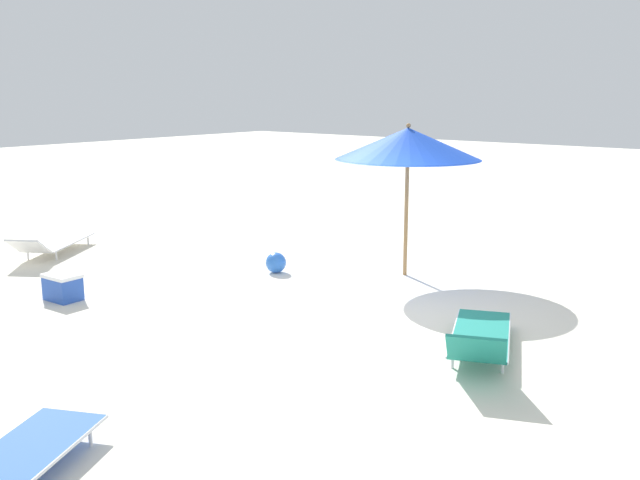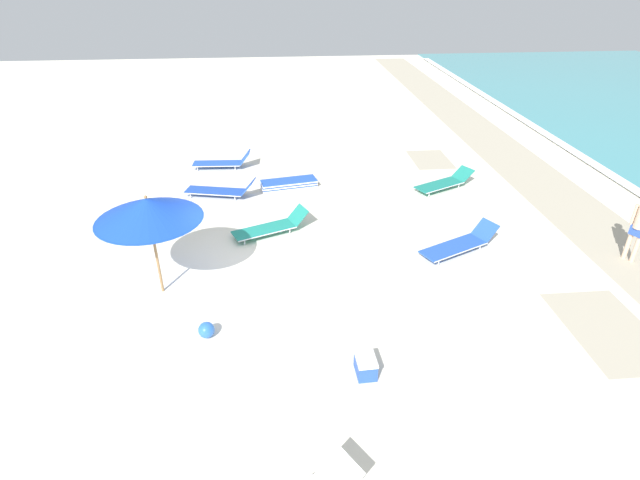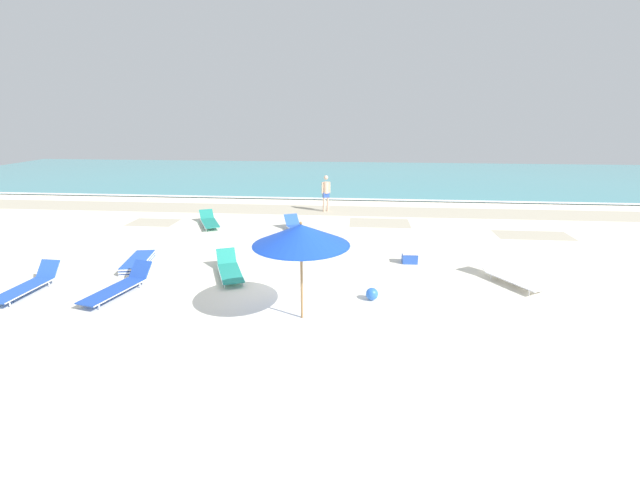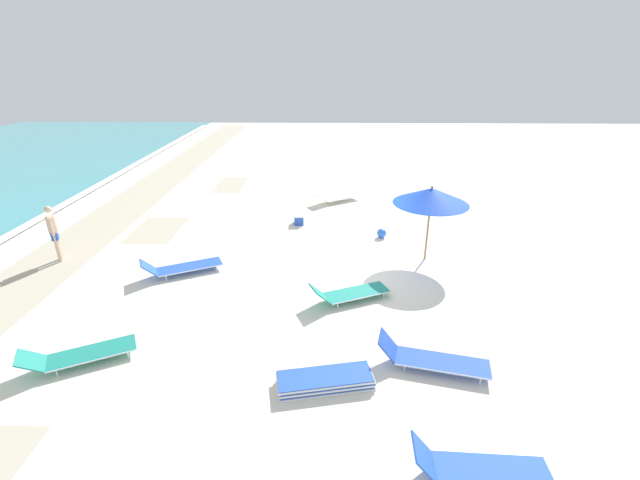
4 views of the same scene
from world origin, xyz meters
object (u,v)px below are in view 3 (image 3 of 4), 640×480
at_px(beach_ball, 372,294).
at_px(beachgoer_wading_adult, 326,191).
at_px(sun_lounger_mid_beach_pair_a, 230,269).
at_px(beach_umbrella, 301,235).
at_px(sun_lounger_beside_umbrella, 27,285).
at_px(sun_lounger_mid_beach_solo, 209,221).
at_px(sun_lounger_under_umbrella, 298,228).
at_px(sun_lounger_near_water_left, 509,276).
at_px(sun_lounger_near_water_right, 119,286).
at_px(cooler_box, 410,257).
at_px(lounger_stack, 138,262).

bearing_deg(beach_ball, beachgoer_wading_adult, 101.05).
xyz_separation_m(sun_lounger_mid_beach_pair_a, beachgoer_wading_adult, (2.19, 8.83, 0.78)).
height_order(beach_umbrella, sun_lounger_beside_umbrella, beach_umbrella).
xyz_separation_m(sun_lounger_mid_beach_solo, beachgoer_wading_adult, (4.76, 3.20, 0.79)).
distance_m(beach_umbrella, sun_lounger_under_umbrella, 7.56).
distance_m(sun_lounger_under_umbrella, sun_lounger_near_water_left, 8.13).
bearing_deg(sun_lounger_near_water_right, beachgoer_wading_adult, 78.54).
bearing_deg(sun_lounger_mid_beach_pair_a, sun_lounger_mid_beach_solo, 91.39).
distance_m(sun_lounger_under_umbrella, sun_lounger_mid_beach_solo, 4.05).
relative_size(sun_lounger_beside_umbrella, beachgoer_wading_adult, 1.17).
bearing_deg(cooler_box, beach_ball, 63.85).
bearing_deg(beach_ball, sun_lounger_near_water_left, 20.99).
bearing_deg(sun_lounger_near_water_right, sun_lounger_mid_beach_pair_a, 44.10).
xyz_separation_m(beachgoer_wading_adult, cooler_box, (3.27, -7.19, -0.81)).
bearing_deg(sun_lounger_mid_beach_pair_a, sun_lounger_beside_umbrella, 175.20).
distance_m(beach_umbrella, sun_lounger_mid_beach_solo, 9.73).
bearing_deg(sun_lounger_mid_beach_pair_a, sun_lounger_under_umbrella, 50.66).
bearing_deg(lounger_stack, sun_lounger_mid_beach_solo, 72.67).
xyz_separation_m(lounger_stack, beachgoer_wading_adult, (5.34, 8.25, 0.88)).
bearing_deg(beachgoer_wading_adult, sun_lounger_mid_beach_solo, -172.18).
bearing_deg(sun_lounger_near_water_left, sun_lounger_mid_beach_solo, 120.79).
height_order(sun_lounger_near_water_right, sun_lounger_mid_beach_solo, sun_lounger_near_water_right).
bearing_deg(lounger_stack, sun_lounger_near_water_right, -85.98).
relative_size(sun_lounger_beside_umbrella, sun_lounger_near_water_right, 0.91).
xyz_separation_m(sun_lounger_beside_umbrella, sun_lounger_mid_beach_pair_a, (5.08, 1.68, -0.00)).
height_order(sun_lounger_near_water_right, cooler_box, sun_lounger_near_water_right).
relative_size(sun_lounger_near_water_left, beachgoer_wading_adult, 1.19).
bearing_deg(sun_lounger_under_umbrella, cooler_box, -63.38).
relative_size(sun_lounger_mid_beach_solo, cooler_box, 4.22).
bearing_deg(sun_lounger_under_umbrella, lounger_stack, -162.94).
bearing_deg(beach_ball, cooler_box, 66.42).
bearing_deg(beach_ball, sun_lounger_under_umbrella, 114.55).
relative_size(lounger_stack, beachgoer_wading_adult, 1.10).
bearing_deg(sun_lounger_near_water_left, beach_ball, 168.77).
height_order(sun_lounger_beside_umbrella, sun_lounger_near_water_left, sun_lounger_beside_umbrella).
relative_size(beach_umbrella, sun_lounger_under_umbrella, 1.04).
height_order(sun_lounger_near_water_right, beachgoer_wading_adult, beachgoer_wading_adult).
xyz_separation_m(sun_lounger_mid_beach_solo, cooler_box, (8.03, -3.99, -0.02)).
bearing_deg(beachgoer_wading_adult, beach_umbrella, -114.55).
relative_size(beach_ball, cooler_box, 0.63).
height_order(lounger_stack, sun_lounger_near_water_right, sun_lounger_near_water_right).
xyz_separation_m(sun_lounger_under_umbrella, sun_lounger_mid_beach_pair_a, (-1.39, -4.78, 0.00)).
distance_m(beach_umbrella, sun_lounger_near_water_left, 6.48).
bearing_deg(sun_lounger_near_water_left, sun_lounger_mid_beach_pair_a, 149.16).
distance_m(lounger_stack, sun_lounger_mid_beach_solo, 5.08).
xyz_separation_m(sun_lounger_under_umbrella, sun_lounger_beside_umbrella, (-6.47, -6.47, 0.01)).
height_order(sun_lounger_mid_beach_solo, sun_lounger_mid_beach_pair_a, sun_lounger_mid_beach_pair_a).
xyz_separation_m(sun_lounger_near_water_right, sun_lounger_mid_beach_solo, (0.01, 7.17, -0.01)).
xyz_separation_m(sun_lounger_mid_beach_pair_a, cooler_box, (5.46, 1.64, -0.03)).
bearing_deg(beach_ball, lounger_stack, 165.49).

